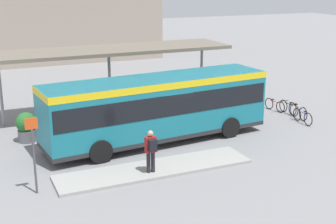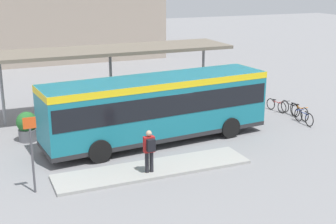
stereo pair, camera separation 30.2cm
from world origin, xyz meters
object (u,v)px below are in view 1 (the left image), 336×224
Objects in this scene: bicycle_black at (289,108)px; potted_planter_near_shelter at (26,127)px; potted_planter_far_side at (161,112)px; city_bus at (158,105)px; bicycle_red at (275,105)px; bicycle_blue at (303,117)px; platform_sign at (34,152)px; bicycle_orange at (298,111)px; pedestrian_waiting at (151,149)px.

bicycle_black is 14.07m from potted_planter_near_shelter.
potted_planter_far_side is at bearing 79.24° from bicycle_black.
city_bus is 8.48m from bicycle_red.
bicycle_blue is 1.50× the size of potted_planter_far_side.
city_bus is at bearing -23.65° from potted_planter_near_shelter.
platform_sign reaches higher than potted_planter_near_shelter.
city_bus is 8.16m from bicycle_blue.
bicycle_orange is (8.38, 0.37, -1.39)m from city_bus.
bicycle_black is at bearing 17.24° from platform_sign.
bicycle_black reaches higher than bicycle_red.
bicycle_red is (-0.33, 0.84, -0.02)m from bicycle_black.
platform_sign is at bearing 87.08° from pedestrian_waiting.
pedestrian_waiting reaches higher than bicycle_orange.
bicycle_blue is 14.38m from platform_sign.
potted_planter_far_side reaches higher than bicycle_black.
bicycle_blue is 1.07× the size of bicycle_red.
pedestrian_waiting reaches higher than potted_planter_far_side.
pedestrian_waiting is at bearing 110.41° from bicycle_blue.
potted_planter_far_side is at bearing -103.94° from bicycle_red.
potted_planter_near_shelter is at bearing -178.86° from potted_planter_far_side.
bicycle_blue is at bearing -24.20° from potted_planter_far_side.
bicycle_orange is 1.26× the size of potted_planter_near_shelter.
potted_planter_far_side is at bearing -101.36° from bicycle_orange.
pedestrian_waiting is (-1.73, -3.49, -0.68)m from city_bus.
city_bus is 6.87m from platform_sign.
pedestrian_waiting is 7.08m from potted_planter_near_shelter.
bicycle_black is at bearing -10.52° from bicycle_blue.
city_bus reaches higher than bicycle_orange.
bicycle_orange is at bearing -17.19° from potted_planter_far_side.
city_bus is at bearing -81.67° from bicycle_orange.
pedestrian_waiting reaches higher than bicycle_blue.
platform_sign is at bearing 107.25° from bicycle_black.
city_bus is at bearing 28.53° from platform_sign.
bicycle_blue is 7.45m from potted_planter_far_side.
platform_sign is at bearing -94.53° from potted_planter_near_shelter.
bicycle_orange reaches higher than bicycle_red.
potted_planter_far_side is (1.23, 2.58, -1.21)m from city_bus.
pedestrian_waiting is at bearing 114.84° from bicycle_black.
potted_planter_near_shelter reaches higher than potted_planter_far_side.
bicycle_black is at bearing 3.02° from city_bus.
bicycle_black is (0.05, 0.84, -0.02)m from bicycle_orange.
bicycle_orange is 1.07× the size of bicycle_black.
city_bus is 6.34× the size of pedestrian_waiting.
pedestrian_waiting is at bearing -2.85° from platform_sign.
bicycle_orange is 0.84m from bicycle_black.
pedestrian_waiting reaches higher than potted_planter_near_shelter.
bicycle_red is at bearing 21.40° from bicycle_black.
bicycle_orange is 1.71m from bicycle_red.
city_bus is 7.67× the size of potted_planter_near_shelter.
potted_planter_near_shelter is (-5.58, 2.44, -1.05)m from city_bus.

